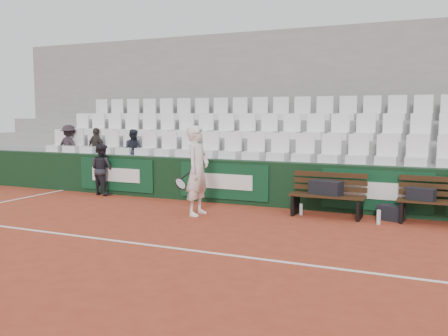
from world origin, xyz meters
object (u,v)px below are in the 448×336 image
at_px(bench_left, 327,206).
at_px(sports_bag_ground, 391,213).
at_px(sports_bag_right, 421,194).
at_px(tennis_player, 197,171).
at_px(spectator_a, 69,130).
at_px(ball_kid, 102,169).
at_px(bench_right, 439,213).
at_px(water_bottle_far, 379,217).
at_px(sports_bag_left, 326,187).
at_px(spectator_c, 133,133).
at_px(spectator_b, 96,132).
at_px(water_bottle_near, 301,209).

height_order(bench_left, sports_bag_ground, bench_left).
height_order(sports_bag_right, tennis_player, tennis_player).
height_order(tennis_player, spectator_a, spectator_a).
height_order(sports_bag_right, spectator_a, spectator_a).
bearing_deg(spectator_a, ball_kid, 160.87).
distance_m(bench_right, water_bottle_far, 1.12).
relative_size(bench_right, water_bottle_far, 5.52).
distance_m(bench_right, spectator_a, 9.84).
bearing_deg(bench_left, sports_bag_left, 129.55).
bearing_deg(sports_bag_right, spectator_c, 171.50).
distance_m(sports_bag_left, spectator_b, 6.78).
distance_m(sports_bag_ground, spectator_c, 6.89).
distance_m(sports_bag_right, spectator_c, 7.35).
distance_m(sports_bag_ground, tennis_player, 3.92).
distance_m(spectator_b, spectator_c, 1.19).
distance_m(sports_bag_left, sports_bag_right, 1.79).
bearing_deg(spectator_b, spectator_c, -169.74).
relative_size(bench_left, ball_kid, 1.15).
height_order(water_bottle_far, spectator_a, spectator_a).
relative_size(sports_bag_ground, spectator_b, 0.42).
bearing_deg(sports_bag_ground, spectator_c, 171.71).
relative_size(bench_right, ball_kid, 1.15).
relative_size(bench_left, sports_bag_left, 2.30).
xyz_separation_m(spectator_a, spectator_c, (2.16, 0.00, -0.05)).
bearing_deg(bench_right, spectator_a, 173.94).
distance_m(bench_left, spectator_b, 6.88).
xyz_separation_m(bench_left, spectator_b, (-6.65, 1.17, 1.34)).
bearing_deg(tennis_player, water_bottle_far, 9.74).
bearing_deg(sports_bag_right, water_bottle_near, -176.78).
relative_size(water_bottle_far, spectator_c, 0.24).
relative_size(sports_bag_ground, spectator_a, 0.40).
distance_m(sports_bag_left, tennis_player, 2.62).
relative_size(water_bottle_far, spectator_a, 0.22).
distance_m(water_bottle_far, ball_kid, 6.95).
bearing_deg(water_bottle_far, ball_kid, 174.53).
height_order(sports_bag_right, sports_bag_ground, sports_bag_right).
bearing_deg(tennis_player, spectator_c, 145.43).
height_order(spectator_a, spectator_c, spectator_a).
height_order(bench_left, spectator_c, spectator_c).
distance_m(bench_right, sports_bag_left, 2.14).
bearing_deg(spectator_c, sports_bag_right, 163.00).
bearing_deg(water_bottle_near, bench_right, 3.89).
distance_m(bench_left, ball_kid, 5.89).
xyz_separation_m(spectator_a, spectator_b, (0.96, 0.00, -0.04)).
bearing_deg(tennis_player, bench_left, 19.75).
bearing_deg(water_bottle_far, spectator_c, 167.36).
bearing_deg(tennis_player, sports_bag_left, 20.87).
relative_size(ball_kid, spectator_a, 1.08).
xyz_separation_m(sports_bag_right, spectator_b, (-8.40, 1.08, 1.00)).
distance_m(sports_bag_right, spectator_a, 9.48).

